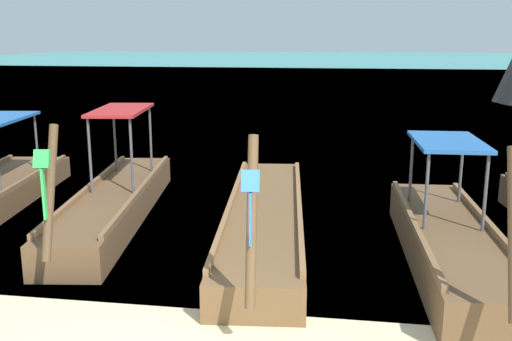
{
  "coord_description": "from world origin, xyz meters",
  "views": [
    {
      "loc": [
        1.35,
        -4.74,
        3.45
      ],
      "look_at": [
        0.0,
        4.05,
        1.4
      ],
      "focal_mm": 41.18,
      "sensor_mm": 36.0,
      "label": 1
    }
  ],
  "objects": [
    {
      "name": "longtail_boat_yellow_ribbon",
      "position": [
        2.99,
        4.08,
        0.37
      ],
      "size": [
        1.41,
        5.79,
        2.35
      ],
      "color": "brown",
      "rests_on": "ground"
    },
    {
      "name": "longtail_boat_blue_ribbon",
      "position": [
        -0.01,
        5.14,
        0.27
      ],
      "size": [
        1.95,
        7.6,
        2.35
      ],
      "color": "brown",
      "rests_on": "ground"
    },
    {
      "name": "longtail_boat_green_ribbon",
      "position": [
        -2.96,
        5.54,
        0.35
      ],
      "size": [
        1.93,
        6.75,
        2.29
      ],
      "color": "brown",
      "rests_on": "ground"
    },
    {
      "name": "sea_water",
      "position": [
        0.0,
        62.05,
        0.0
      ],
      "size": [
        120.0,
        120.0,
        0.0
      ],
      "primitive_type": "plane",
      "color": "teal",
      "rests_on": "ground"
    }
  ]
}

